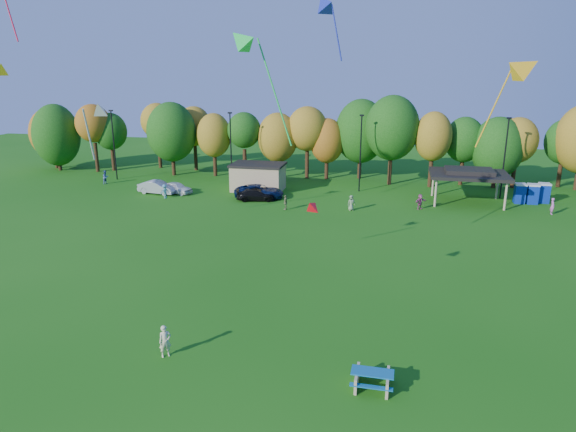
% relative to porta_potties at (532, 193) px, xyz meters
% --- Properties ---
extents(ground, '(160.00, 160.00, 0.00)m').
position_rel_porta_potties_xyz_m(ground, '(-20.93, -38.29, -1.10)').
color(ground, '#19600F').
rests_on(ground, ground).
extents(tree_line, '(93.57, 10.55, 11.15)m').
position_rel_porta_potties_xyz_m(tree_line, '(-21.95, 7.22, 4.82)').
color(tree_line, black).
rests_on(tree_line, ground).
extents(lamp_posts, '(64.50, 0.25, 9.09)m').
position_rel_porta_potties_xyz_m(lamp_posts, '(-18.93, 1.71, 3.80)').
color(lamp_posts, black).
rests_on(lamp_posts, ground).
extents(utility_building, '(6.30, 4.30, 3.25)m').
position_rel_porta_potties_xyz_m(utility_building, '(-30.93, -0.29, 0.54)').
color(utility_building, tan).
rests_on(utility_building, ground).
extents(pavilion, '(8.20, 6.20, 3.77)m').
position_rel_porta_potties_xyz_m(pavilion, '(-6.93, -1.29, 2.13)').
color(pavilion, tan).
rests_on(pavilion, ground).
extents(porta_potties, '(3.75, 1.87, 2.18)m').
position_rel_porta_potties_xyz_m(porta_potties, '(0.00, 0.00, 0.00)').
color(porta_potties, '#0C2DA0').
rests_on(porta_potties, ground).
extents(picnic_table, '(1.97, 1.64, 0.84)m').
position_rel_porta_potties_xyz_m(picnic_table, '(-15.18, -37.82, -0.61)').
color(picnic_table, tan).
rests_on(picnic_table, ground).
extents(kite_flyer, '(0.74, 0.72, 1.71)m').
position_rel_porta_potties_xyz_m(kite_flyer, '(-25.71, -37.32, -0.24)').
color(kite_flyer, beige).
rests_on(kite_flyer, ground).
extents(car_a, '(4.25, 2.68, 1.35)m').
position_rel_porta_potties_xyz_m(car_a, '(-39.89, -3.97, -0.42)').
color(car_a, white).
rests_on(car_a, ground).
extents(car_b, '(4.85, 2.23, 1.54)m').
position_rel_porta_potties_xyz_m(car_b, '(-41.99, -4.61, -0.33)').
color(car_b, '#AEAEB4').
rests_on(car_b, ground).
extents(car_c, '(5.78, 3.13, 1.54)m').
position_rel_porta_potties_xyz_m(car_c, '(-29.75, -4.16, -0.33)').
color(car_c, '#0A1A41').
rests_on(car_c, ground).
extents(car_d, '(4.66, 2.73, 1.27)m').
position_rel_porta_potties_xyz_m(car_d, '(-29.82, -5.28, -0.46)').
color(car_d, black).
rests_on(car_d, ground).
extents(far_person_0, '(1.05, 1.19, 1.60)m').
position_rel_porta_potties_xyz_m(far_person_0, '(-40.24, -6.43, -0.30)').
color(far_person_0, '#5099B0').
rests_on(far_person_0, ground).
extents(far_person_1, '(0.42, 0.94, 1.58)m').
position_rel_porta_potties_xyz_m(far_person_1, '(-25.78, -8.31, -0.31)').
color(far_person_1, '#818B55').
rests_on(far_person_1, ground).
extents(far_person_2, '(1.41, 1.38, 1.62)m').
position_rel_porta_potties_xyz_m(far_person_2, '(-12.04, -5.16, -0.29)').
color(far_person_2, '#AE487F').
rests_on(far_person_2, ground).
extents(far_person_3, '(0.45, 0.65, 1.71)m').
position_rel_porta_potties_xyz_m(far_person_3, '(0.98, -4.40, -0.24)').
color(far_person_3, '#CB60BC').
rests_on(far_person_3, ground).
extents(far_person_4, '(0.84, 0.97, 1.71)m').
position_rel_porta_potties_xyz_m(far_person_4, '(-50.86, -1.07, -0.24)').
color(far_person_4, '#4D66AA').
rests_on(far_person_4, ground).
extents(far_person_5, '(0.93, 0.80, 1.61)m').
position_rel_porta_potties_xyz_m(far_person_5, '(-19.03, -7.14, -0.29)').
color(far_person_5, gray).
rests_on(far_person_5, ground).
extents(kite_4, '(1.16, 2.11, 3.37)m').
position_rel_porta_potties_xyz_m(kite_4, '(-30.73, -33.20, 11.01)').
color(kite_4, '#AEAEAE').
extents(kite_5, '(3.54, 2.05, 5.68)m').
position_rel_porta_potties_xyz_m(kite_5, '(-7.80, -26.50, 13.16)').
color(kite_5, gold).
extents(kite_7, '(1.10, 1.30, 1.14)m').
position_rel_porta_potties_xyz_m(kite_7, '(-19.33, -30.60, 5.52)').
color(kite_7, red).
extents(kite_8, '(2.61, 2.54, 5.29)m').
position_rel_porta_potties_xyz_m(kite_8, '(-42.82, -25.91, 13.05)').
color(kite_8, yellow).
extents(kite_11, '(2.43, 2.65, 4.62)m').
position_rel_porta_potties_xyz_m(kite_11, '(-20.03, -22.24, 17.31)').
color(kite_11, navy).
extents(kite_12, '(4.39, 1.97, 7.46)m').
position_rel_porta_potties_xyz_m(kite_12, '(-24.43, -27.10, 14.77)').
color(kite_12, green).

